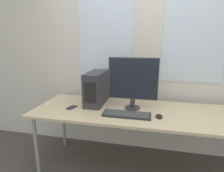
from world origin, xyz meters
TOP-DOWN VIEW (x-y plane):
  - wall_back at (0.00, 0.95)m, footprint 8.00×0.07m
  - desk at (0.00, 0.41)m, footprint 2.44×0.82m
  - pc_tower at (-0.57, 0.55)m, footprint 0.20×0.47m
  - monitor_main at (-0.12, 0.46)m, footprint 0.55×0.17m
  - keyboard at (-0.16, 0.25)m, footprint 0.50×0.18m
  - mouse at (0.17, 0.27)m, footprint 0.07×0.11m
  - cell_phone at (-0.81, 0.33)m, footprint 0.10×0.14m

SIDE VIEW (x-z plane):
  - desk at x=0.00m, z-range 0.33..1.09m
  - cell_phone at x=-0.81m, z-range 0.75..0.76m
  - keyboard at x=-0.16m, z-range 0.75..0.78m
  - mouse at x=0.17m, z-range 0.75..0.78m
  - pc_tower at x=-0.57m, z-range 0.75..1.15m
  - monitor_main at x=-0.12m, z-range 0.78..1.36m
  - wall_back at x=0.00m, z-range 0.00..2.70m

